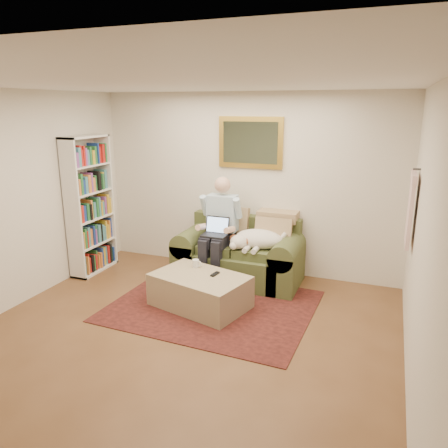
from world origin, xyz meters
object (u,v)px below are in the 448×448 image
Objects in this scene: coffee_mug at (196,263)px; bookshelf at (90,205)px; laptop at (216,230)px; ottoman at (200,291)px; sleeping_dog at (259,239)px; sofa at (239,260)px; seated_man at (218,231)px.

bookshelf is at bearing 169.90° from coffee_mug.
laptop is 0.96m from ottoman.
sleeping_dog reaches higher than ottoman.
seated_man is (-0.26, -0.16, 0.43)m from sofa.
sofa is 0.58m from laptop.
coffee_mug is at bearing -96.27° from seated_man.
sofa is at bearing 164.26° from sleeping_dog.
ottoman is (-0.47, -0.91, -0.46)m from sleeping_dog.
seated_man is 0.08m from laptop.
ottoman is at bearing -117.58° from sleeping_dog.
bookshelf is at bearing 164.15° from ottoman.
bookshelf is (-2.00, 0.57, 0.79)m from ottoman.
sleeping_dog is at bearing 7.13° from seated_man.
seated_man is 0.66m from coffee_mug.
bookshelf reaches higher than laptop.
ottoman is 11.30× the size of coffee_mug.
laptop is at bearing 6.03° from bookshelf.
sleeping_dog is 0.63× the size of ottoman.
seated_man is 0.99m from ottoman.
coffee_mug is (-0.07, -0.53, -0.30)m from laptop.
bookshelf reaches higher than ottoman.
sleeping_dog is at bearing 7.82° from bookshelf.
sleeping_dog is 1.12m from ottoman.
laptop is at bearing -90.00° from seated_man.
sofa is 0.84m from coffee_mug.
ottoman is 0.57× the size of bookshelf.
seated_man is 0.58m from sleeping_dog.
sofa is 2.43× the size of sleeping_dog.
laptop is 0.17× the size of bookshelf.
sofa is 0.87× the size of bookshelf.
ottoman is at bearing -15.85° from bookshelf.
laptop is (0.00, -0.07, 0.04)m from seated_man.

